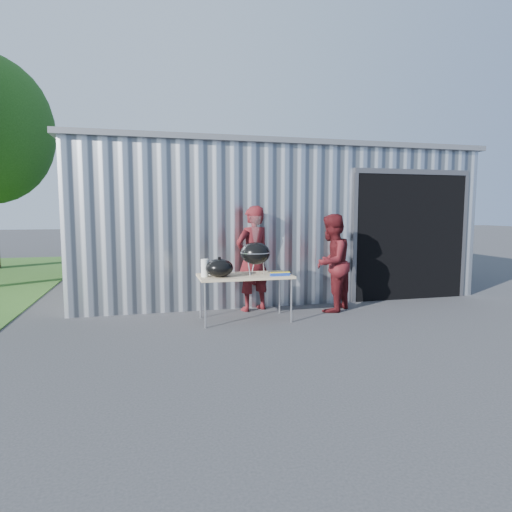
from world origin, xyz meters
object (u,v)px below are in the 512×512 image
object	(u,v)px
kettle_grill	(255,249)
person_bystander	(331,263)
folding_table	(245,277)
person_cook	(253,259)

from	to	relation	value
kettle_grill	person_bystander	xyz separation A→B (m)	(1.46, 0.29, -0.30)
folding_table	kettle_grill	xyz separation A→B (m)	(0.17, -0.01, 0.45)
kettle_grill	person_cook	bearing A→B (deg)	79.49
kettle_grill	person_bystander	size ratio (longest dim) A/B	0.55
folding_table	person_cook	distance (m)	0.77
person_cook	kettle_grill	bearing A→B (deg)	57.84
person_cook	folding_table	bearing A→B (deg)	44.32
kettle_grill	person_bystander	bearing A→B (deg)	11.02
person_cook	person_bystander	bearing A→B (deg)	142.06
kettle_grill	person_bystander	distance (m)	1.52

